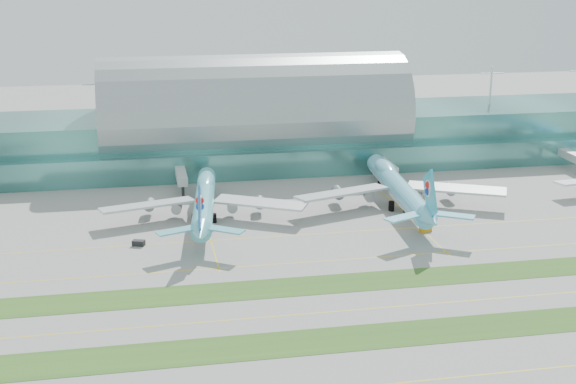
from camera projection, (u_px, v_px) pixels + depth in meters
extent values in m
plane|color=gray|center=(329.00, 288.00, 200.47)|extent=(700.00, 700.00, 0.00)
cube|color=#3D7A75|center=(253.00, 137.00, 320.17)|extent=(340.00, 42.00, 20.00)
cube|color=#3D7A75|center=(263.00, 164.00, 298.97)|extent=(340.00, 8.00, 10.00)
ellipsoid|color=#9EA5A8|center=(253.00, 113.00, 317.34)|extent=(340.00, 46.20, 16.17)
cylinder|color=white|center=(253.00, 93.00, 315.08)|extent=(0.80, 0.80, 16.00)
cube|color=#B2B7B7|center=(181.00, 175.00, 282.97)|extent=(3.50, 22.00, 3.00)
cylinder|color=black|center=(183.00, 192.00, 274.53)|extent=(1.00, 1.00, 4.00)
cube|color=#B2B7B7|center=(385.00, 165.00, 296.25)|extent=(3.50, 22.00, 3.00)
cylinder|color=black|center=(393.00, 181.00, 287.82)|extent=(1.00, 1.00, 4.00)
cube|color=#B2B7B7|center=(571.00, 156.00, 309.54)|extent=(3.50, 22.00, 3.00)
cube|color=#2D591E|center=(358.00, 338.00, 174.07)|extent=(420.00, 12.00, 0.08)
cube|color=#2D591E|center=(327.00, 284.00, 202.34)|extent=(420.00, 12.00, 0.08)
cube|color=yellow|center=(386.00, 384.00, 155.22)|extent=(420.00, 0.35, 0.01)
cube|color=yellow|center=(342.00, 311.00, 187.27)|extent=(420.00, 0.35, 0.01)
cube|color=yellow|center=(313.00, 262.00, 217.43)|extent=(420.00, 0.35, 0.01)
cube|color=yellow|center=(297.00, 235.00, 238.17)|extent=(420.00, 0.35, 0.01)
cylinder|color=#5DBECC|center=(204.00, 201.00, 251.14)|extent=(13.01, 60.69, 6.04)
ellipsoid|color=#5DBECC|center=(206.00, 181.00, 266.85)|extent=(7.83, 18.90, 4.30)
cone|color=#5DBECC|center=(207.00, 174.00, 282.28)|extent=(6.56, 5.54, 6.04)
cone|color=#5DBECC|center=(200.00, 233.00, 218.19)|extent=(6.72, 9.37, 5.74)
cube|color=silver|center=(147.00, 205.00, 248.22)|extent=(30.13, 14.81, 1.19)
cylinder|color=gray|center=(163.00, 206.00, 254.13)|extent=(3.91, 5.71, 3.31)
cube|color=silver|center=(260.00, 203.00, 250.56)|extent=(29.16, 20.46, 1.19)
cylinder|color=gray|center=(246.00, 204.00, 255.88)|extent=(3.91, 5.71, 3.31)
cube|color=blue|center=(200.00, 210.00, 218.32)|extent=(2.07, 12.79, 14.04)
cylinder|color=white|center=(200.00, 204.00, 218.83)|extent=(1.41, 4.75, 4.68)
cylinder|color=black|center=(207.00, 194.00, 274.37)|extent=(1.75, 1.75, 2.92)
cylinder|color=black|center=(195.00, 219.00, 248.49)|extent=(1.75, 1.75, 2.92)
cylinder|color=black|center=(214.00, 218.00, 248.88)|extent=(1.75, 1.75, 2.92)
cylinder|color=#63BDDA|center=(398.00, 188.00, 263.51)|extent=(11.00, 66.21, 6.59)
ellipsoid|color=#63BDDA|center=(385.00, 168.00, 280.58)|extent=(7.59, 20.41, 4.70)
cone|color=#63BDDA|center=(374.00, 161.00, 297.33)|extent=(6.93, 5.75, 6.59)
cone|color=#63BDDA|center=(431.00, 219.00, 227.72)|extent=(6.89, 9.97, 6.26)
cube|color=silver|center=(342.00, 193.00, 259.44)|extent=(32.80, 17.54, 1.30)
cylinder|color=gray|center=(353.00, 194.00, 266.08)|extent=(4.00, 6.08, 3.61)
cube|color=silver|center=(457.00, 189.00, 263.78)|extent=(32.19, 21.11, 1.30)
cylinder|color=gray|center=(437.00, 191.00, 269.34)|extent=(4.00, 6.08, 3.61)
cube|color=#2DADC9|center=(430.00, 195.00, 227.85)|extent=(1.57, 13.98, 15.33)
cylinder|color=white|center=(429.00, 188.00, 228.41)|extent=(1.30, 5.16, 5.10)
cylinder|color=black|center=(380.00, 182.00, 288.75)|extent=(1.91, 1.91, 3.19)
cylinder|color=black|center=(391.00, 206.00, 260.49)|extent=(1.91, 1.91, 3.19)
cylinder|color=black|center=(410.00, 205.00, 261.21)|extent=(1.91, 1.91, 3.19)
cube|color=black|center=(139.00, 243.00, 229.29)|extent=(3.94, 3.05, 1.59)
cube|color=black|center=(208.00, 227.00, 242.52)|extent=(4.34, 2.17, 1.72)
cube|color=orange|center=(425.00, 229.00, 241.00)|extent=(4.01, 2.61, 1.69)
cube|color=black|center=(409.00, 210.00, 258.64)|extent=(3.73, 2.59, 1.78)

